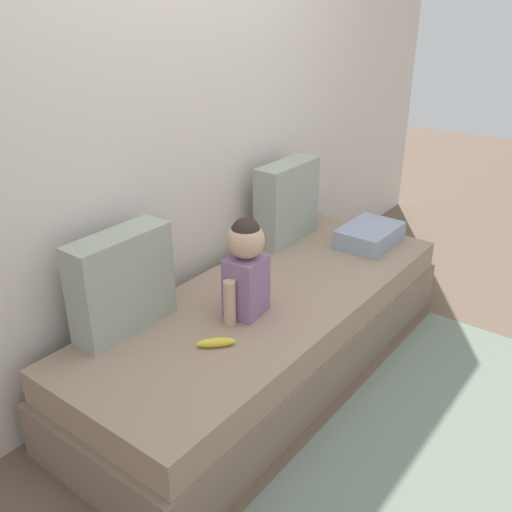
% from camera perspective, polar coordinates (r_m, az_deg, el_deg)
% --- Properties ---
extents(ground_plane, '(12.00, 12.00, 0.00)m').
position_cam_1_polar(ground_plane, '(3.07, 1.20, -10.83)').
color(ground_plane, brown).
extents(back_wall, '(5.50, 0.10, 2.54)m').
position_cam_1_polar(back_wall, '(2.90, -7.82, 14.31)').
color(back_wall, silver).
rests_on(back_wall, ground).
extents(couch, '(2.30, 0.86, 0.43)m').
position_cam_1_polar(couch, '(2.96, 1.24, -7.52)').
color(couch, '#826C5B').
rests_on(couch, ground).
extents(throw_pillow_left, '(0.48, 0.16, 0.45)m').
position_cam_1_polar(throw_pillow_left, '(2.54, -13.31, -2.58)').
color(throw_pillow_left, '#99A393').
rests_on(throw_pillow_left, couch).
extents(throw_pillow_right, '(0.45, 0.16, 0.48)m').
position_cam_1_polar(throw_pillow_right, '(3.39, 3.12, 5.47)').
color(throw_pillow_right, '#99A393').
rests_on(throw_pillow_right, couch).
extents(toddler, '(0.30, 0.17, 0.48)m').
position_cam_1_polar(toddler, '(2.57, -1.01, -0.98)').
color(toddler, gray).
rests_on(toddler, couch).
extents(banana, '(0.15, 0.15, 0.04)m').
position_cam_1_polar(banana, '(2.45, -4.02, -8.65)').
color(banana, yellow).
rests_on(banana, couch).
extents(folded_blanket, '(0.40, 0.28, 0.11)m').
position_cam_1_polar(folded_blanket, '(3.45, 11.33, 2.08)').
color(folded_blanket, '#8E9EB2').
rests_on(folded_blanket, couch).
extents(floor_rug, '(2.07, 1.00, 0.01)m').
position_cam_1_polar(floor_rug, '(2.75, 18.79, -17.53)').
color(floor_rug, slate).
rests_on(floor_rug, ground).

